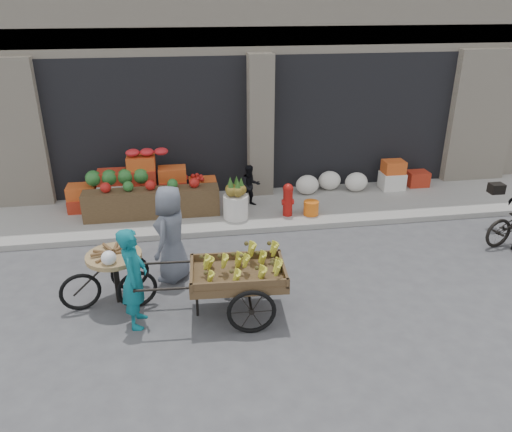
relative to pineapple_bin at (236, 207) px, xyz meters
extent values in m
plane|color=#424244|center=(0.75, -3.60, -0.37)|extent=(80.00, 80.00, 0.00)
cube|color=gray|center=(0.75, 0.50, -0.31)|extent=(18.00, 2.20, 0.12)
cube|color=beige|center=(0.75, 4.60, 3.13)|extent=(14.00, 6.00, 7.00)
cube|color=gray|center=(0.75, 1.75, 3.23)|extent=(14.00, 0.30, 0.40)
cube|color=black|center=(-1.73, 2.40, 1.30)|extent=(4.40, 1.60, 3.10)
cube|color=black|center=(3.23, 2.40, 1.30)|extent=(4.40, 1.60, 3.10)
cube|color=beige|center=(0.75, 1.55, 1.30)|extent=(0.55, 0.80, 3.22)
cube|color=brown|center=(-1.73, 0.35, 0.05)|extent=(2.80, 0.45, 0.60)
sphere|color=#1E5923|center=(-2.42, 0.85, 0.49)|extent=(0.34, 0.34, 0.34)
cylinder|color=silver|center=(0.00, 0.00, 0.00)|extent=(0.52, 0.52, 0.50)
cylinder|color=#A5140F|center=(1.10, -0.05, 0.03)|extent=(0.20, 0.20, 0.56)
sphere|color=#A5140F|center=(1.10, -0.05, 0.35)|extent=(0.22, 0.22, 0.22)
cylinder|color=orange|center=(1.60, -0.10, -0.10)|extent=(0.32, 0.32, 0.30)
ellipsoid|color=silver|center=(2.42, 1.10, -0.03)|extent=(1.70, 0.60, 0.44)
imported|color=black|center=(0.40, 0.60, 0.21)|extent=(0.51, 0.43, 0.93)
cube|color=brown|center=(-0.37, -3.26, 0.27)|extent=(1.45, 0.99, 0.12)
torus|color=black|center=(-0.24, -3.76, -0.02)|extent=(0.71, 0.10, 0.70)
torus|color=black|center=(-0.18, -2.77, -0.02)|extent=(0.71, 0.10, 0.70)
cylinder|color=black|center=(-0.98, -3.22, -0.08)|extent=(0.04, 0.04, 0.58)
imported|color=#0F6974|center=(-1.84, -3.27, 0.40)|extent=(0.42, 0.59, 1.54)
cylinder|color=#9E7F51|center=(-2.18, -2.64, 0.43)|extent=(1.03, 1.03, 0.07)
cube|color=black|center=(-2.18, -2.64, 0.03)|extent=(0.10, 0.10, 0.80)
torus|color=black|center=(-1.87, -2.84, -0.06)|extent=(0.61, 0.22, 0.62)
torus|color=black|center=(-2.01, -2.30, -0.06)|extent=(0.61, 0.22, 0.62)
torus|color=black|center=(-2.71, -2.78, -0.06)|extent=(0.61, 0.22, 0.62)
imported|color=slate|center=(-1.32, -2.04, 0.46)|extent=(0.81, 0.95, 1.65)
camera|label=1|loc=(-1.11, -9.53, 4.06)|focal=35.00mm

